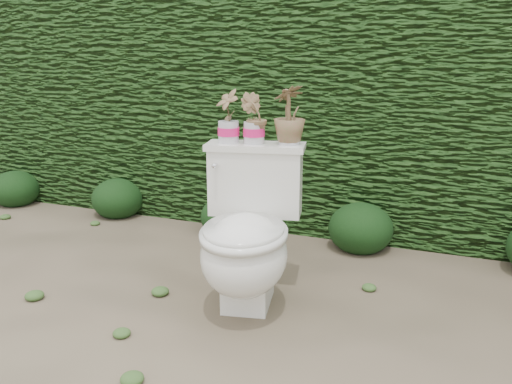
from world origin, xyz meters
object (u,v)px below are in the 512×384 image
at_px(potted_plant_left, 228,118).
at_px(potted_plant_center, 254,120).
at_px(potted_plant_right, 289,117).
at_px(toilet, 247,238).

xyz_separation_m(potted_plant_left, potted_plant_center, (0.13, 0.03, -0.01)).
height_order(potted_plant_left, potted_plant_right, potted_plant_right).
bearing_deg(potted_plant_center, toilet, 93.05).
distance_m(toilet, potted_plant_center, 0.59).
height_order(potted_plant_center, potted_plant_right, potted_plant_right).
bearing_deg(toilet, potted_plant_left, 120.04).
relative_size(toilet, potted_plant_left, 3.04).
bearing_deg(potted_plant_left, potted_plant_right, 42.34).
xyz_separation_m(potted_plant_center, potted_plant_right, (0.17, 0.04, 0.02)).
height_order(toilet, potted_plant_center, potted_plant_center).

